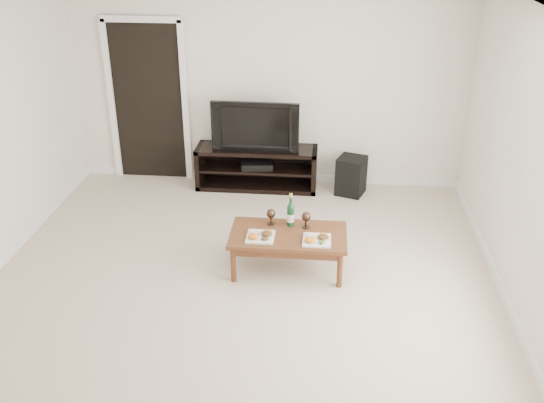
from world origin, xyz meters
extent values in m
plane|color=beige|center=(0.00, 0.00, 0.00)|extent=(5.50, 5.50, 0.00)
cube|color=silver|center=(0.00, 2.77, 1.30)|extent=(5.00, 0.04, 2.60)
cube|color=white|center=(0.00, 0.00, 2.62)|extent=(5.00, 5.50, 0.04)
cube|color=black|center=(-1.55, 2.73, 1.02)|extent=(0.90, 0.02, 2.05)
cube|color=black|center=(-0.11, 2.50, 0.28)|extent=(1.55, 0.45, 0.55)
imported|color=black|center=(-0.11, 2.50, 0.87)|extent=(1.10, 0.17, 0.63)
cube|color=black|center=(-0.11, 2.48, 0.33)|extent=(0.44, 0.35, 0.08)
cube|color=black|center=(1.10, 2.42, 0.25)|extent=(0.42, 0.42, 0.49)
cube|color=brown|center=(0.44, 0.52, 0.21)|extent=(1.15, 0.63, 0.42)
cube|color=white|center=(0.17, 0.41, 0.45)|extent=(0.27, 0.27, 0.07)
cube|color=white|center=(0.72, 0.40, 0.45)|extent=(0.27, 0.27, 0.07)
cylinder|color=#0F391E|center=(0.45, 0.70, 0.59)|extent=(0.07, 0.07, 0.35)
camera|label=1|loc=(0.78, -4.70, 3.33)|focal=40.00mm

